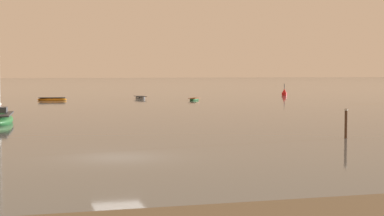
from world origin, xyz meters
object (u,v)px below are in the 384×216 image
at_px(rowboat_moored_5, 52,99).
at_px(rowboat_moored_0, 194,99).
at_px(rowboat_moored_4, 140,98).
at_px(channel_buoy, 284,93).
at_px(mooring_post_left, 346,124).

bearing_deg(rowboat_moored_5, rowboat_moored_0, 173.27).
relative_size(rowboat_moored_4, channel_buoy, 1.63).
bearing_deg(rowboat_moored_0, mooring_post_left, -153.44).
xyz_separation_m(rowboat_moored_0, rowboat_moored_5, (-20.37, 4.99, 0.05)).
height_order(rowboat_moored_4, mooring_post_left, mooring_post_left).
bearing_deg(rowboat_moored_4, mooring_post_left, 176.92).
xyz_separation_m(rowboat_moored_5, mooring_post_left, (14.78, -58.91, 0.71)).
distance_m(rowboat_moored_0, rowboat_moored_4, 10.22).
bearing_deg(rowboat_moored_5, rowboat_moored_4, -161.38).
bearing_deg(rowboat_moored_4, rowboat_moored_0, -143.84).
distance_m(rowboat_moored_0, mooring_post_left, 54.22).
bearing_deg(rowboat_moored_0, channel_buoy, -23.78).
distance_m(rowboat_moored_4, rowboat_moored_5, 14.06).
distance_m(channel_buoy, mooring_post_left, 72.83).
xyz_separation_m(rowboat_moored_0, rowboat_moored_4, (-6.60, 7.81, 0.02)).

